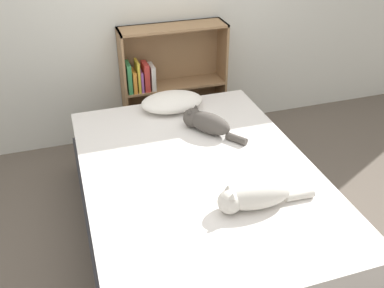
{
  "coord_description": "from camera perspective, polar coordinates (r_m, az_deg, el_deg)",
  "views": [
    {
      "loc": [
        -0.72,
        -2.09,
        2.16
      ],
      "look_at": [
        0.0,
        0.16,
        0.66
      ],
      "focal_mm": 40.0,
      "sensor_mm": 36.0,
      "label": 1
    }
  ],
  "objects": [
    {
      "name": "cat_dark",
      "position": [
        3.11,
        1.81,
        2.93
      ],
      "size": [
        0.37,
        0.46,
        0.16
      ],
      "rotation": [
        0.0,
        0.0,
        2.21
      ],
      "color": "#47423D",
      "rests_on": "bed"
    },
    {
      "name": "bed",
      "position": [
        2.91,
        0.95,
        -7.95
      ],
      "size": [
        1.5,
        2.09,
        0.56
      ],
      "color": "#333338",
      "rests_on": "ground_plane"
    },
    {
      "name": "wall_back",
      "position": [
        3.79,
        -6.6,
        18.42
      ],
      "size": [
        8.0,
        0.06,
        2.5
      ],
      "color": "silver",
      "rests_on": "ground_plane"
    },
    {
      "name": "pillow",
      "position": [
        3.41,
        -2.7,
        5.64
      ],
      "size": [
        0.49,
        0.33,
        0.13
      ],
      "color": "white",
      "rests_on": "bed"
    },
    {
      "name": "cat_light",
      "position": [
        2.43,
        8.19,
        -7.0
      ],
      "size": [
        0.59,
        0.17,
        0.16
      ],
      "rotation": [
        0.0,
        0.0,
        3.09
      ],
      "color": "beige",
      "rests_on": "bed"
    },
    {
      "name": "ground_plane",
      "position": [
        3.09,
        0.9,
        -11.8
      ],
      "size": [
        8.0,
        8.0,
        0.0
      ],
      "primitive_type": "plane",
      "color": "brown"
    },
    {
      "name": "bookshelf",
      "position": [
        3.94,
        -3.15,
        8.33
      ],
      "size": [
        0.93,
        0.26,
        1.07
      ],
      "color": "#8E6B47",
      "rests_on": "ground_plane"
    }
  ]
}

